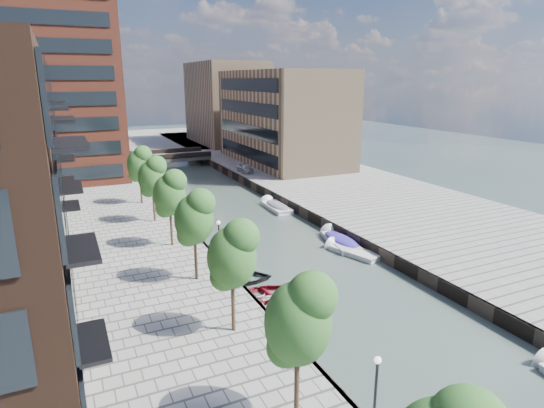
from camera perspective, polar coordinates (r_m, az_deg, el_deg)
water at (r=46.93m, az=-4.40°, el=-1.62°), size 300.00×300.00×0.00m
quay_right at (r=54.27m, az=11.59°, el=1.01°), size 20.00×140.00×1.00m
quay_wall_left at (r=45.11m, az=-11.68°, el=-1.94°), size 0.25×140.00×1.00m
quay_wall_right at (r=49.16m, az=2.25°, el=-0.18°), size 0.25×140.00×1.00m
far_closure at (r=104.10m, az=-16.29°, el=7.51°), size 80.00×40.00×1.00m
tower at (r=67.12m, az=-27.24°, el=15.74°), size 18.00×18.00×30.00m
tan_block_near at (r=71.68m, az=1.31°, el=10.84°), size 12.00×25.00×14.00m
tan_block_far at (r=95.58m, az=-5.77°, el=12.51°), size 12.00×20.00×16.00m
bridge at (r=76.70m, az=-12.97°, el=5.78°), size 13.00×6.00×1.30m
tree_1 at (r=17.09m, az=3.27°, el=-14.01°), size 2.50×2.50×5.95m
tree_2 at (r=22.89m, az=-5.07°, el=-6.15°), size 2.50×2.50×5.95m
tree_3 at (r=29.22m, az=-9.79°, el=-1.51°), size 2.50×2.50×5.95m
tree_4 at (r=35.81m, az=-12.79°, el=1.46°), size 2.50×2.50×5.95m
tree_5 at (r=42.52m, az=-14.86°, el=3.51°), size 2.50×2.50×5.95m
tree_6 at (r=49.32m, az=-16.36°, el=4.98°), size 2.50×2.50×5.95m
lamp_0 at (r=16.62m, az=12.79°, el=-22.81°), size 0.24×0.24×4.12m
lamp_1 at (r=29.23m, az=-6.64°, el=-5.09°), size 0.24×0.24×4.12m
lamp_2 at (r=44.10m, az=-13.28°, el=1.63°), size 0.24×0.24×4.12m
sloop_2 at (r=29.90m, az=-1.63°, el=-11.86°), size 5.13×4.10×0.95m
sloop_3 at (r=28.72m, az=-0.55°, el=-13.08°), size 4.80×3.48×0.98m
sloop_4 at (r=32.43m, az=-4.24°, el=-9.62°), size 5.68×4.93×0.99m
motorboat_2 at (r=37.84m, az=9.57°, el=-5.90°), size 2.99×4.96×1.57m
motorboat_3 at (r=39.85m, az=8.37°, el=-4.53°), size 2.86×5.67×1.80m
motorboat_4 at (r=49.79m, az=0.40°, el=-0.31°), size 1.97×5.31×1.75m
car at (r=64.35m, az=-3.38°, el=4.56°), size 1.48×3.67×1.25m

